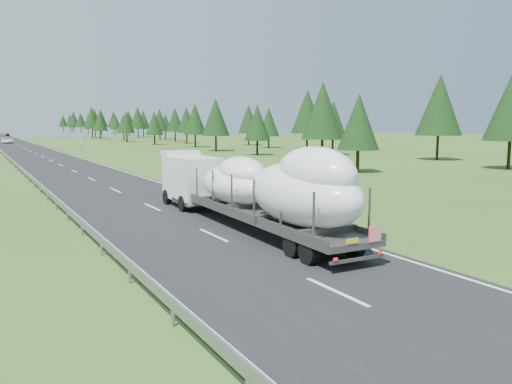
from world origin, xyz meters
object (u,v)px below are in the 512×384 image
highway_sign (81,143)px  boat_truck (254,186)px  distant_van (7,140)px  distant_car_dark (8,135)px

highway_sign → boat_truck: 70.99m
boat_truck → distant_van: 124.19m
boat_truck → highway_sign: bearing=86.0°
highway_sign → distant_van: 54.00m
distant_car_dark → boat_truck: bearing=-87.5°
distant_van → highway_sign: bearing=-83.5°
boat_truck → distant_car_dark: 201.89m
boat_truck → distant_car_dark: boat_truck is taller
distant_van → distant_car_dark: bearing=84.0°
highway_sign → distant_car_dark: size_ratio=0.65×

